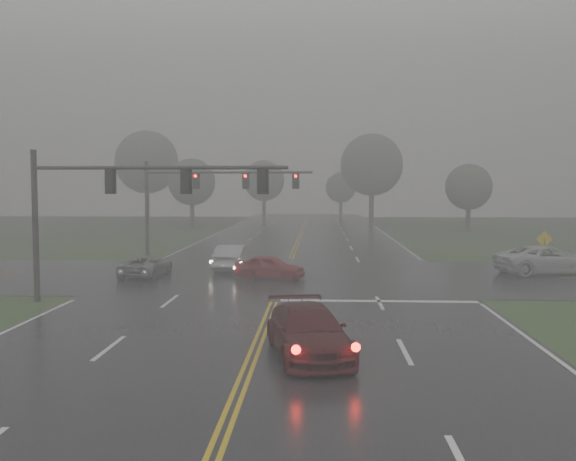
# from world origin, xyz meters

# --- Properties ---
(ground) EXTENTS (180.00, 180.00, 0.00)m
(ground) POSITION_xyz_m (0.00, 0.00, 0.00)
(ground) COLOR #263F1B
(ground) RESTS_ON ground
(main_road) EXTENTS (18.00, 160.00, 0.02)m
(main_road) POSITION_xyz_m (0.00, 20.00, 0.00)
(main_road) COLOR black
(main_road) RESTS_ON ground
(cross_street) EXTENTS (120.00, 14.00, 0.02)m
(cross_street) POSITION_xyz_m (0.00, 22.00, 0.00)
(cross_street) COLOR black
(cross_street) RESTS_ON ground
(stop_bar) EXTENTS (8.50, 0.50, 0.01)m
(stop_bar) POSITION_xyz_m (4.50, 14.40, 0.00)
(stop_bar) COLOR silver
(stop_bar) RESTS_ON ground
(sedan_maroon) EXTENTS (3.02, 5.29, 1.45)m
(sedan_maroon) POSITION_xyz_m (1.62, 5.38, 0.00)
(sedan_maroon) COLOR #3E0B0D
(sedan_maroon) RESTS_ON ground
(sedan_red) EXTENTS (4.01, 2.35, 1.28)m
(sedan_red) POSITION_xyz_m (-0.68, 20.80, 0.00)
(sedan_red) COLOR maroon
(sedan_red) RESTS_ON ground
(sedan_silver) EXTENTS (1.92, 4.71, 1.52)m
(sedan_silver) POSITION_xyz_m (-3.12, 24.27, 0.00)
(sedan_silver) COLOR #AAABB2
(sedan_silver) RESTS_ON ground
(car_grey) EXTENTS (2.30, 4.41, 1.19)m
(car_grey) POSITION_xyz_m (-7.54, 21.38, 0.00)
(car_grey) COLOR slate
(car_grey) RESTS_ON ground
(pickup_white) EXTENTS (6.12, 3.69, 1.59)m
(pickup_white) POSITION_xyz_m (14.80, 23.54, 0.00)
(pickup_white) COLOR silver
(pickup_white) RESTS_ON ground
(signal_gantry_near) EXTENTS (10.96, 0.29, 6.52)m
(signal_gantry_near) POSITION_xyz_m (-6.88, 13.70, 4.56)
(signal_gantry_near) COLOR black
(signal_gantry_near) RESTS_ON ground
(signal_gantry_far) EXTENTS (11.78, 0.34, 6.71)m
(signal_gantry_far) POSITION_xyz_m (-6.58, 31.46, 4.71)
(signal_gantry_far) COLOR black
(signal_gantry_far) RESTS_ON ground
(sign_diamond_east) EXTENTS (1.00, 0.13, 2.40)m
(sign_diamond_east) POSITION_xyz_m (14.92, 24.44, 1.62)
(sign_diamond_east) COLOR black
(sign_diamond_east) RESTS_ON ground
(tree_nw_a) EXTENTS (5.62, 5.62, 8.26)m
(tree_nw_a) POSITION_xyz_m (-13.29, 62.97, 5.43)
(tree_nw_a) COLOR #30281F
(tree_nw_a) RESTS_ON ground
(tree_ne_a) EXTENTS (7.88, 7.88, 11.58)m
(tree_ne_a) POSITION_xyz_m (8.53, 68.66, 7.62)
(tree_ne_a) COLOR #30281F
(tree_ne_a) RESTS_ON ground
(tree_n_mid) EXTENTS (5.92, 5.92, 8.70)m
(tree_n_mid) POSITION_xyz_m (-6.10, 79.59, 5.72)
(tree_n_mid) COLOR #30281F
(tree_n_mid) RESTS_ON ground
(tree_e_near) EXTENTS (5.03, 5.03, 7.38)m
(tree_e_near) POSITION_xyz_m (18.11, 57.43, 4.85)
(tree_e_near) COLOR #30281F
(tree_e_near) RESTS_ON ground
(tree_nw_b) EXTENTS (8.40, 8.40, 12.33)m
(tree_nw_b) POSITION_xyz_m (-21.07, 71.65, 8.12)
(tree_nw_b) COLOR #30281F
(tree_nw_b) RESTS_ON ground
(tree_n_far) EXTENTS (4.84, 4.84, 7.11)m
(tree_n_far) POSITION_xyz_m (5.34, 89.53, 4.67)
(tree_n_far) COLOR #30281F
(tree_n_far) RESTS_ON ground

